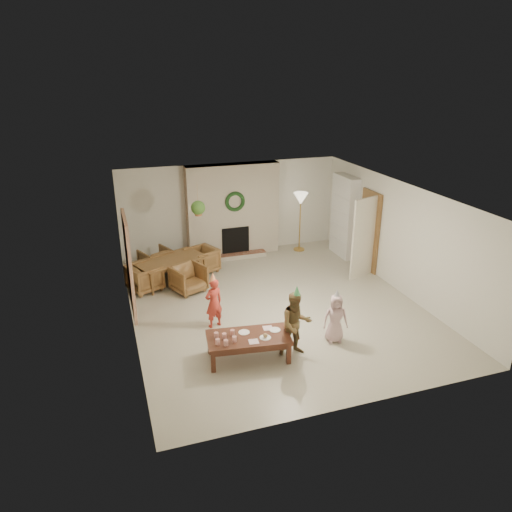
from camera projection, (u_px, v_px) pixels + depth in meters
name	position (u px, v px, depth m)	size (l,w,h in m)	color
floor	(275.00, 306.00, 10.38)	(7.00, 7.00, 0.00)	#B7B29E
ceiling	(277.00, 194.00, 9.46)	(7.00, 7.00, 0.00)	white
wall_back	(231.00, 208.00, 13.01)	(7.00, 7.00, 0.00)	silver
wall_front	(361.00, 335.00, 6.83)	(7.00, 7.00, 0.00)	silver
wall_left	(128.00, 270.00, 9.05)	(7.00, 7.00, 0.00)	silver
wall_right	(400.00, 237.00, 10.79)	(7.00, 7.00, 0.00)	silver
fireplace_mass	(233.00, 210.00, 12.83)	(2.50, 0.40, 2.50)	#5C2F18
fireplace_hearth	(237.00, 256.00, 12.96)	(1.60, 0.30, 0.12)	#5F291A
fireplace_firebox	(235.00, 240.00, 12.97)	(0.75, 0.12, 0.75)	black
fireplace_wreath	(235.00, 202.00, 12.52)	(0.54, 0.54, 0.10)	#143615
floor_lamp_base	(299.00, 249.00, 13.56)	(0.31, 0.31, 0.03)	gold
floor_lamp_post	(300.00, 224.00, 13.28)	(0.03, 0.03, 1.50)	gold
floor_lamp_shade	(301.00, 199.00, 13.02)	(0.40, 0.40, 0.33)	beige
bookshelf_carcass	(344.00, 216.00, 12.83)	(0.30, 1.00, 2.20)	white
bookshelf_shelf_a	(342.00, 239.00, 13.07)	(0.30, 0.92, 0.03)	white
bookshelf_shelf_b	(343.00, 225.00, 12.92)	(0.30, 0.92, 0.03)	white
bookshelf_shelf_c	(344.00, 211.00, 12.77)	(0.30, 0.92, 0.03)	white
bookshelf_shelf_d	(345.00, 196.00, 12.63)	(0.30, 0.92, 0.03)	white
books_row_lower	(344.00, 236.00, 12.88)	(0.20, 0.40, 0.24)	#9E3C1D
books_row_mid	(342.00, 220.00, 12.91)	(0.20, 0.44, 0.24)	#295997
books_row_upper	(346.00, 207.00, 12.63)	(0.20, 0.36, 0.22)	#B46D26
door_frame	(369.00, 231.00, 11.93)	(0.05, 0.86, 2.04)	brown
door_leaf	(364.00, 238.00, 11.49)	(0.05, 0.80, 2.00)	beige
curtain_panel	(129.00, 266.00, 9.23)	(0.06, 1.20, 2.00)	beige
dining_table	(172.00, 271.00, 11.44)	(1.64, 0.91, 0.58)	brown
dining_chair_near	(189.00, 279.00, 10.94)	(0.68, 0.70, 0.64)	brown
dining_chair_far	(156.00, 261.00, 11.93)	(0.68, 0.70, 0.64)	brown
dining_chair_left	(145.00, 278.00, 10.99)	(0.68, 0.70, 0.64)	brown
dining_chair_right	(202.00, 260.00, 11.99)	(0.68, 0.70, 0.64)	brown
hanging_plant_cord	(198.00, 198.00, 10.54)	(0.01, 0.01, 0.70)	tan
hanging_plant_pot	(198.00, 213.00, 10.66)	(0.16, 0.16, 0.12)	#955930
hanging_plant_foliage	(198.00, 208.00, 10.62)	(0.32, 0.32, 0.32)	#2B501A
coffee_table_top	(248.00, 338.00, 8.36)	(1.45, 0.73, 0.07)	#4E281A
coffee_table_apron	(248.00, 342.00, 8.39)	(1.34, 0.61, 0.09)	#4E281A
coffee_leg_fl	(213.00, 362.00, 8.05)	(0.08, 0.08, 0.38)	#4E281A
coffee_leg_fr	(289.00, 354.00, 8.28)	(0.08, 0.08, 0.38)	#4E281A
coffee_leg_bl	(210.00, 344.00, 8.60)	(0.08, 0.08, 0.38)	#4E281A
coffee_leg_br	(281.00, 336.00, 8.83)	(0.08, 0.08, 0.38)	#4E281A
cup_a	(218.00, 342.00, 8.08)	(0.08, 0.08, 0.10)	silver
cup_b	(216.00, 335.00, 8.28)	(0.08, 0.08, 0.10)	silver
cup_c	(226.00, 343.00, 8.05)	(0.08, 0.08, 0.10)	silver
cup_d	(224.00, 336.00, 8.25)	(0.08, 0.08, 0.10)	silver
cup_e	(234.00, 339.00, 8.16)	(0.08, 0.08, 0.10)	silver
cup_f	(232.00, 332.00, 8.36)	(0.08, 0.08, 0.10)	silver
plate_a	(244.00, 332.00, 8.46)	(0.20, 0.20, 0.01)	white
plate_b	(265.00, 338.00, 8.29)	(0.20, 0.20, 0.01)	white
plate_c	(275.00, 330.00, 8.53)	(0.20, 0.20, 0.01)	white
food_scoop	(265.00, 335.00, 8.27)	(0.08, 0.08, 0.08)	tan
napkin_left	(254.00, 342.00, 8.17)	(0.17, 0.17, 0.01)	#E7AABD
napkin_right	(268.00, 328.00, 8.60)	(0.17, 0.17, 0.01)	#E7AABD
child_red	(214.00, 303.00, 9.37)	(0.38, 0.25, 1.03)	red
party_hat_red	(213.00, 277.00, 9.16)	(0.14, 0.14, 0.20)	#EFC24F
child_plaid	(296.00, 324.00, 8.43)	(0.59, 0.46, 1.21)	brown
party_hat_plaid	(297.00, 291.00, 8.19)	(0.14, 0.14, 0.20)	#4CB267
child_pink	(335.00, 318.00, 8.88)	(0.46, 0.30, 0.95)	#CDA4A9
party_hat_pink	(337.00, 294.00, 8.69)	(0.12, 0.12, 0.17)	#ACACB2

